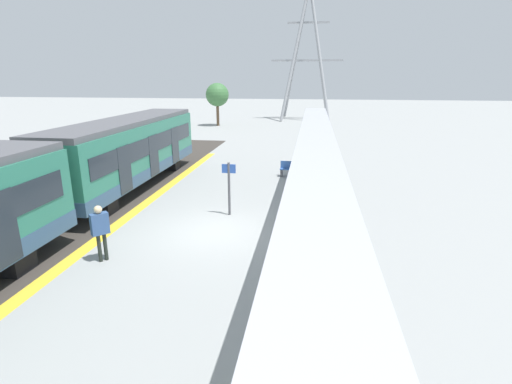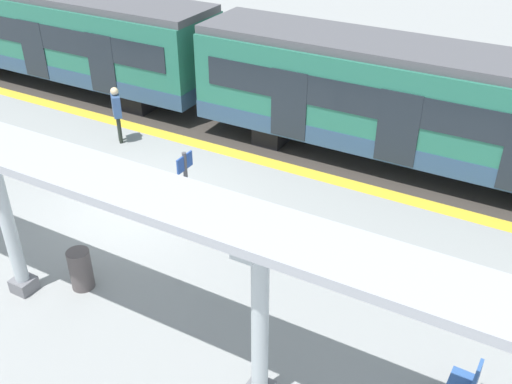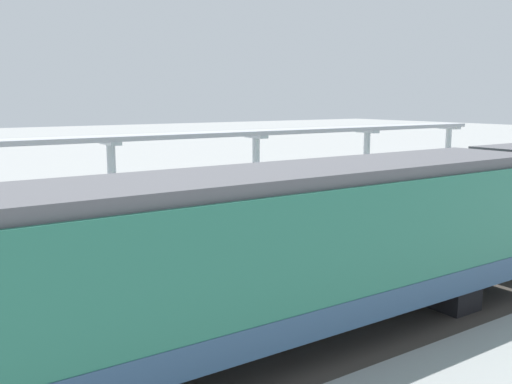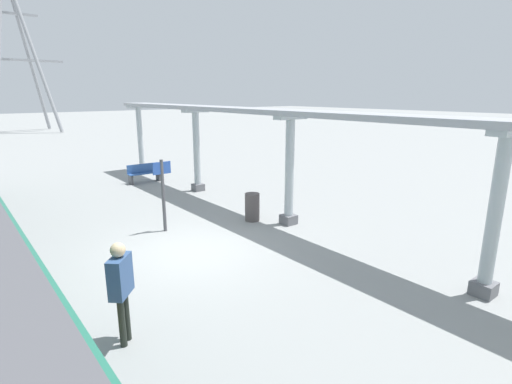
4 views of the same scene
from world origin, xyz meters
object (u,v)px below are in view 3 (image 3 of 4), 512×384
at_px(canopy_pillar_second, 366,169).
at_px(canopy_pillar_third, 256,179).
at_px(platform_info_sign, 268,209).
at_px(canopy_pillar_nearest, 447,161).
at_px(trash_bin, 244,218).
at_px(bench_mid_platform, 25,253).
at_px(passenger_waiting_near_edge, 442,215).
at_px(bench_near_end, 426,195).
at_px(canopy_pillar_fourth, 113,193).
at_px(train_far_carriage, 298,252).

bearing_deg(canopy_pillar_second, canopy_pillar_third, 90.00).
xyz_separation_m(canopy_pillar_third, platform_info_sign, (-3.39, 1.87, -0.42)).
height_order(canopy_pillar_nearest, trash_bin, canopy_pillar_nearest).
height_order(canopy_pillar_second, platform_info_sign, canopy_pillar_second).
distance_m(bench_mid_platform, passenger_waiting_near_edge, 12.69).
height_order(bench_near_end, trash_bin, trash_bin).
bearing_deg(bench_mid_platform, canopy_pillar_fourth, -69.73).
height_order(canopy_pillar_fourth, bench_near_end, canopy_pillar_fourth).
bearing_deg(passenger_waiting_near_edge, bench_mid_platform, 65.41).
relative_size(train_far_carriage, bench_mid_platform, 8.36).
bearing_deg(bench_near_end, platform_info_sign, 102.23).
bearing_deg(canopy_pillar_fourth, canopy_pillar_second, -90.00).
bearing_deg(platform_info_sign, bench_mid_platform, 71.64).
height_order(trash_bin, passenger_waiting_near_edge, passenger_waiting_near_edge).
bearing_deg(canopy_pillar_second, bench_near_end, -112.17).
relative_size(bench_mid_platform, trash_bin, 1.65).
height_order(canopy_pillar_nearest, canopy_pillar_fourth, same).
distance_m(train_far_carriage, trash_bin, 9.73).
relative_size(canopy_pillar_second, platform_info_sign, 1.56).
height_order(canopy_pillar_nearest, bench_mid_platform, canopy_pillar_nearest).
bearing_deg(platform_info_sign, passenger_waiting_near_edge, -122.68).
height_order(train_far_carriage, canopy_pillar_fourth, train_far_carriage).
relative_size(trash_bin, passenger_waiting_near_edge, 0.51).
bearing_deg(platform_info_sign, canopy_pillar_second, -66.35).
relative_size(canopy_pillar_second, canopy_pillar_fourth, 1.00).
height_order(bench_near_end, bench_mid_platform, same).
bearing_deg(trash_bin, bench_near_end, -92.52).
relative_size(canopy_pillar_third, canopy_pillar_fourth, 1.00).
bearing_deg(canopy_pillar_fourth, canopy_pillar_nearest, -90.00).
bearing_deg(canopy_pillar_nearest, train_far_carriage, 118.81).
distance_m(canopy_pillar_second, canopy_pillar_fourth, 11.55).
bearing_deg(canopy_pillar_second, passenger_waiting_near_edge, 154.34).
height_order(train_far_carriage, trash_bin, train_far_carriage).
relative_size(canopy_pillar_second, trash_bin, 3.75).
distance_m(trash_bin, platform_info_sign, 2.97).
bearing_deg(train_far_carriage, trash_bin, -26.93).
bearing_deg(bench_near_end, trash_bin, 87.48).
xyz_separation_m(bench_near_end, trash_bin, (0.42, 9.63, 0.02)).
relative_size(trash_bin, platform_info_sign, 0.42).
bearing_deg(passenger_waiting_near_edge, canopy_pillar_fourth, 52.98).
bearing_deg(canopy_pillar_second, trash_bin, 95.77).
distance_m(canopy_pillar_fourth, platform_info_sign, 5.11).
relative_size(canopy_pillar_nearest, bench_near_end, 2.26).
height_order(bench_mid_platform, trash_bin, trash_bin).
height_order(canopy_pillar_third, trash_bin, canopy_pillar_third).
bearing_deg(passenger_waiting_near_edge, trash_bin, 33.75).
xyz_separation_m(canopy_pillar_fourth, passenger_waiting_near_edge, (-6.39, -8.48, -0.62)).
distance_m(canopy_pillar_third, bench_mid_platform, 8.88).
xyz_separation_m(canopy_pillar_third, passenger_waiting_near_edge, (-6.39, -2.81, -0.62)).
relative_size(canopy_pillar_nearest, trash_bin, 3.75).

